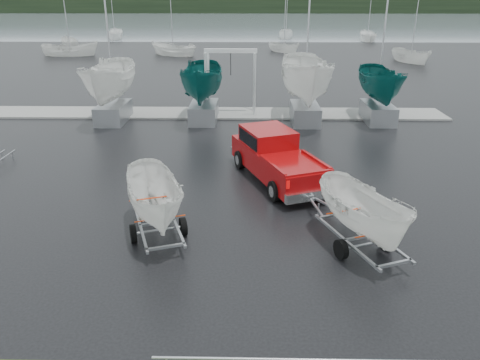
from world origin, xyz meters
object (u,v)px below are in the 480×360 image
pickup_truck (274,155)px  trailer_parked (153,160)px  boat_hoist (231,73)px  trailer_hitched (368,174)px

pickup_truck → trailer_parked: 6.78m
boat_hoist → trailer_parked: bearing=-96.1°
pickup_truck → trailer_parked: (-4.02, -5.23, 1.59)m
trailer_hitched → trailer_parked: bearing=151.5°
pickup_truck → trailer_parked: trailer_parked is taller
trailer_hitched → boat_hoist: (-4.62, 17.20, 0.16)m
pickup_truck → trailer_hitched: bearing=-90.0°
trailer_hitched → boat_hoist: size_ratio=1.12×
pickup_truck → trailer_hitched: 6.64m
trailer_parked → boat_hoist: size_ratio=1.17×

